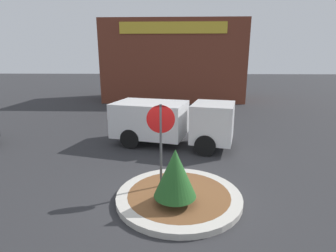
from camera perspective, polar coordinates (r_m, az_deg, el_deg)
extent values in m
plane|color=#2D2D30|center=(7.51, 2.37, -15.61)|extent=(120.00, 120.00, 0.00)
cylinder|color=#BCB7AD|center=(7.47, 2.37, -15.07)|extent=(3.43, 3.43, 0.16)
cylinder|color=brown|center=(7.47, 2.37, -15.06)|extent=(2.81, 2.81, 0.16)
cylinder|color=#4C4C51|center=(7.38, -1.56, -5.14)|extent=(0.07, 0.07, 2.57)
cylinder|color=#B71414|center=(7.14, -1.60, 1.49)|extent=(0.78, 0.03, 0.78)
cylinder|color=brown|center=(6.97, 1.51, -15.62)|extent=(0.08, 0.08, 0.21)
cone|color=#235623|center=(6.64, 1.56, -10.18)|extent=(1.09, 1.09, 1.25)
cube|color=white|center=(11.21, 9.74, 0.89)|extent=(2.11, 2.39, 1.57)
cube|color=white|center=(11.85, -3.86, 1.61)|extent=(3.55, 2.85, 1.49)
cube|color=black|center=(11.11, 12.78, 2.07)|extent=(0.49, 1.79, 0.55)
cylinder|color=black|center=(12.37, 9.42, -1.37)|extent=(0.88, 0.44, 0.85)
cylinder|color=black|center=(10.49, 8.08, -4.23)|extent=(0.88, 0.44, 0.85)
cylinder|color=black|center=(13.12, -4.68, -0.30)|extent=(0.88, 0.44, 0.85)
cylinder|color=black|center=(11.36, -8.23, -2.76)|extent=(0.88, 0.44, 0.85)
cube|color=brown|center=(25.05, 1.20, 13.82)|extent=(12.24, 6.00, 6.94)
cube|color=gold|center=(22.15, 1.10, 20.62)|extent=(8.57, 0.08, 0.90)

